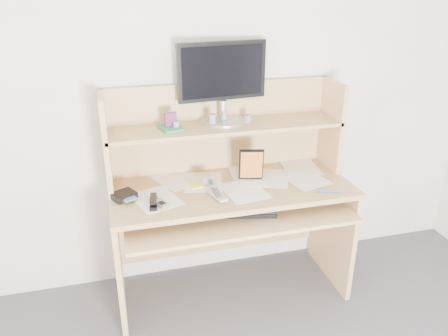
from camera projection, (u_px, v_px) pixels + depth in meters
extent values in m
cube|color=white|center=(218.00, 90.00, 2.64)|extent=(3.60, 0.04, 2.50)
cube|color=tan|center=(232.00, 189.00, 2.55)|extent=(1.40, 0.60, 0.03)
cube|color=tan|center=(119.00, 260.00, 2.54)|extent=(0.03, 0.56, 0.72)
cube|color=tan|center=(332.00, 228.00, 2.86)|extent=(0.03, 0.56, 0.72)
cube|color=tan|center=(220.00, 224.00, 2.96)|extent=(1.34, 0.02, 0.41)
cube|color=tan|center=(238.00, 212.00, 2.49)|extent=(1.28, 0.55, 0.02)
cube|color=tan|center=(220.00, 127.00, 2.70)|extent=(1.40, 0.02, 0.55)
cube|color=tan|center=(106.00, 144.00, 2.41)|extent=(0.03, 0.30, 0.55)
cube|color=tan|center=(331.00, 125.00, 2.73)|extent=(0.03, 0.30, 0.55)
cube|color=tan|center=(225.00, 126.00, 2.56)|extent=(1.38, 0.30, 0.02)
cube|color=white|center=(232.00, 186.00, 2.55)|extent=(1.32, 0.54, 0.01)
cube|color=black|center=(230.00, 209.00, 2.48)|extent=(0.55, 0.30, 0.03)
cube|color=black|center=(230.00, 206.00, 2.47)|extent=(0.51, 0.28, 0.01)
cube|color=#A3A29E|center=(217.00, 195.00, 2.42)|extent=(0.09, 0.18, 0.02)
cube|color=#A8A8AA|center=(161.00, 203.00, 2.32)|extent=(0.09, 0.10, 0.02)
cube|color=black|center=(153.00, 201.00, 2.32)|extent=(0.06, 0.14, 0.04)
cube|color=black|center=(123.00, 195.00, 2.39)|extent=(0.16, 0.15, 0.03)
cube|color=#FFF443|center=(196.00, 185.00, 2.55)|extent=(0.10, 0.10, 0.01)
cube|color=#B0B0B3|center=(207.00, 181.00, 2.55)|extent=(0.08, 0.06, 0.05)
cube|color=black|center=(251.00, 165.00, 2.57)|extent=(0.14, 0.05, 0.20)
cylinder|color=blue|center=(329.00, 191.00, 2.46)|extent=(0.14, 0.06, 0.01)
cube|color=#A6161A|center=(170.00, 121.00, 2.46)|extent=(0.07, 0.04, 0.10)
cube|color=#378B60|center=(170.00, 128.00, 2.47)|extent=(0.15, 0.18, 0.02)
cylinder|color=black|center=(176.00, 125.00, 2.46)|extent=(0.05, 0.05, 0.05)
cylinder|color=white|center=(212.00, 120.00, 2.51)|extent=(0.06, 0.06, 0.07)
cylinder|color=black|center=(248.00, 119.00, 2.57)|extent=(0.05, 0.05, 0.05)
cylinder|color=silver|center=(224.00, 117.00, 2.57)|extent=(0.04, 0.04, 0.07)
cylinder|color=silver|center=(224.00, 121.00, 2.60)|extent=(0.27, 0.27, 0.02)
cylinder|color=silver|center=(223.00, 110.00, 2.58)|extent=(0.04, 0.04, 0.11)
cube|color=black|center=(222.00, 71.00, 2.51)|extent=(0.54, 0.10, 0.34)
cube|color=black|center=(223.00, 72.00, 2.50)|extent=(0.49, 0.06, 0.29)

